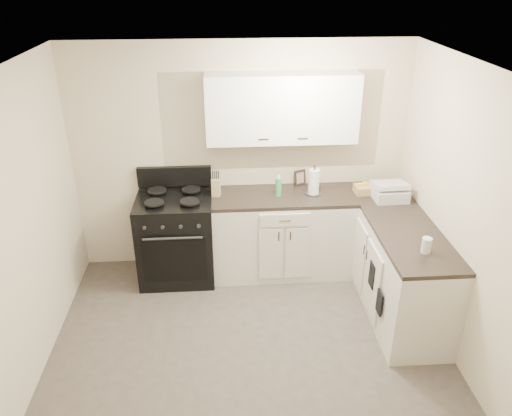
{
  "coord_description": "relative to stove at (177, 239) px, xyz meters",
  "views": [
    {
      "loc": [
        -0.19,
        -3.29,
        3.18
      ],
      "look_at": [
        0.1,
        0.85,
        1.12
      ],
      "focal_mm": 35.0,
      "sensor_mm": 36.0,
      "label": 1
    }
  ],
  "objects": [
    {
      "name": "base_cabinets_back",
      "position": [
        1.15,
        0.02,
        -0.01
      ],
      "size": [
        1.55,
        0.6,
        0.9
      ],
      "primitive_type": "cube",
      "color": "beige",
      "rests_on": "floor"
    },
    {
      "name": "floor",
      "position": [
        0.72,
        -1.48,
        -0.46
      ],
      "size": [
        3.6,
        3.6,
        0.0
      ],
      "primitive_type": "plane",
      "color": "#473F38",
      "rests_on": "ground"
    },
    {
      "name": "countertop_back",
      "position": [
        1.15,
        0.02,
        0.46
      ],
      "size": [
        1.55,
        0.6,
        0.04
      ],
      "primitive_type": "cube",
      "color": "black",
      "rests_on": "base_cabinets_back"
    },
    {
      "name": "paper_towel",
      "position": [
        1.49,
        0.03,
        0.62
      ],
      "size": [
        0.12,
        0.12,
        0.28
      ],
      "primitive_type": "cylinder",
      "rotation": [
        0.0,
        0.0,
        0.0
      ],
      "color": "white",
      "rests_on": "countertop_back"
    },
    {
      "name": "countertop_right",
      "position": [
        2.22,
        -0.63,
        0.46
      ],
      "size": [
        0.6,
        1.9,
        0.04
      ],
      "primitive_type": "cube",
      "color": "black",
      "rests_on": "base_cabinets_right"
    },
    {
      "name": "knife_block",
      "position": [
        0.45,
        0.06,
        0.58
      ],
      "size": [
        0.1,
        0.09,
        0.19
      ],
      "primitive_type": "cube",
      "rotation": [
        0.0,
        0.0,
        -0.16
      ],
      "color": "tan",
      "rests_on": "countertop_back"
    },
    {
      "name": "oven_mitt_far",
      "position": [
        1.9,
        -0.94,
        0.07
      ],
      "size": [
        0.02,
        0.15,
        0.25
      ],
      "primitive_type": "cube",
      "color": "black",
      "rests_on": "base_cabinets_right"
    },
    {
      "name": "base_cabinets_right",
      "position": [
        2.22,
        -0.63,
        -0.01
      ],
      "size": [
        0.6,
        1.9,
        0.9
      ],
      "primitive_type": "cube",
      "color": "beige",
      "rests_on": "floor"
    },
    {
      "name": "wall_back",
      "position": [
        0.72,
        0.32,
        0.79
      ],
      "size": [
        3.6,
        0.0,
        3.6
      ],
      "primitive_type": "plane",
      "rotation": [
        1.57,
        0.0,
        0.0
      ],
      "color": "beige",
      "rests_on": "ground"
    },
    {
      "name": "wicker_basket",
      "position": [
        2.06,
        0.02,
        0.52
      ],
      "size": [
        0.27,
        0.19,
        0.09
      ],
      "primitive_type": "cube",
      "rotation": [
        0.0,
        0.0,
        0.08
      ],
      "color": "tan",
      "rests_on": "countertop_right"
    },
    {
      "name": "countertop_grill",
      "position": [
        2.26,
        -0.14,
        0.54
      ],
      "size": [
        0.35,
        0.33,
        0.12
      ],
      "primitive_type": "cube",
      "rotation": [
        0.0,
        0.0,
        0.04
      ],
      "color": "silver",
      "rests_on": "countertop_right"
    },
    {
      "name": "upper_cabinets",
      "position": [
        1.15,
        0.18,
        1.38
      ],
      "size": [
        1.55,
        0.3,
        0.7
      ],
      "primitive_type": "cube",
      "color": "white",
      "rests_on": "wall_back"
    },
    {
      "name": "soap_bottle",
      "position": [
        1.11,
        0.02,
        0.58
      ],
      "size": [
        0.08,
        0.08,
        0.2
      ],
      "primitive_type": "cylinder",
      "rotation": [
        0.0,
        0.0,
        0.23
      ],
      "color": "#3EA154",
      "rests_on": "countertop_back"
    },
    {
      "name": "wall_right",
      "position": [
        2.52,
        -1.48,
        0.79
      ],
      "size": [
        0.0,
        3.6,
        3.6
      ],
      "primitive_type": "plane",
      "rotation": [
        1.57,
        0.0,
        -1.57
      ],
      "color": "beige",
      "rests_on": "ground"
    },
    {
      "name": "picture_frame",
      "position": [
        1.38,
        0.28,
        0.57
      ],
      "size": [
        0.14,
        0.09,
        0.17
      ],
      "primitive_type": "cube",
      "rotation": [
        -0.14,
        0.0,
        0.43
      ],
      "color": "black",
      "rests_on": "countertop_back"
    },
    {
      "name": "ceiling",
      "position": [
        0.72,
        -1.48,
        2.04
      ],
      "size": [
        3.6,
        3.6,
        0.0
      ],
      "primitive_type": "plane",
      "color": "white",
      "rests_on": "wall_back"
    },
    {
      "name": "oven_mitt_near",
      "position": [
        1.9,
        -1.21,
        -0.04
      ],
      "size": [
        0.02,
        0.13,
        0.23
      ],
      "primitive_type": "cube",
      "color": "black",
      "rests_on": "base_cabinets_right"
    },
    {
      "name": "wall_left",
      "position": [
        -1.08,
        -1.48,
        0.79
      ],
      "size": [
        0.0,
        3.6,
        3.6
      ],
      "primitive_type": "plane",
      "rotation": [
        1.57,
        0.0,
        1.57
      ],
      "color": "beige",
      "rests_on": "ground"
    },
    {
      "name": "glass_jar",
      "position": [
        2.24,
        -1.22,
        0.55
      ],
      "size": [
        0.09,
        0.09,
        0.14
      ],
      "primitive_type": "cylinder",
      "rotation": [
        0.0,
        0.0,
        -0.03
      ],
      "color": "silver",
      "rests_on": "countertop_right"
    },
    {
      "name": "stove",
      "position": [
        0.0,
        0.0,
        0.0
      ],
      "size": [
        0.8,
        0.68,
        0.97
      ],
      "primitive_type": "cube",
      "color": "black",
      "rests_on": "floor"
    }
  ]
}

